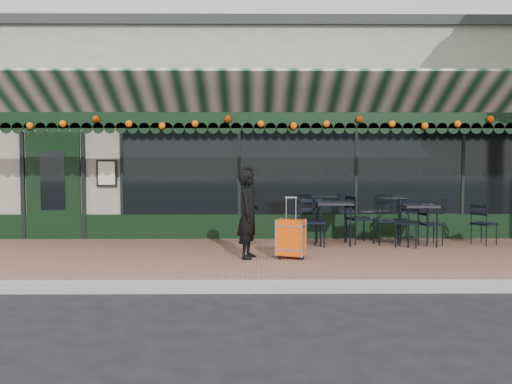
{
  "coord_description": "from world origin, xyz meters",
  "views": [
    {
      "loc": [
        -0.74,
        -7.12,
        1.69
      ],
      "look_at": [
        -0.67,
        1.6,
        1.24
      ],
      "focal_mm": 38.0,
      "sensor_mm": 36.0,
      "label": 1
    }
  ],
  "objects_px": {
    "woman": "(248,214)",
    "chair_a_left": "(389,221)",
    "chair_b_left": "(306,221)",
    "chair_b_right": "(360,219)",
    "cafe_table_b": "(333,206)",
    "chair_b_front": "(313,223)",
    "chair_a_front": "(407,223)",
    "chair_a_extra": "(484,224)",
    "cafe_table_a": "(419,209)",
    "suitcase": "(291,238)",
    "chair_a_right": "(431,224)"
  },
  "relations": [
    {
      "from": "chair_a_front",
      "to": "chair_a_extra",
      "type": "height_order",
      "value": "chair_a_front"
    },
    {
      "from": "cafe_table_b",
      "to": "chair_b_front",
      "type": "bearing_deg",
      "value": -152.84
    },
    {
      "from": "suitcase",
      "to": "chair_b_left",
      "type": "relative_size",
      "value": 1.1
    },
    {
      "from": "chair_b_front",
      "to": "chair_b_right",
      "type": "bearing_deg",
      "value": 19.25
    },
    {
      "from": "chair_b_left",
      "to": "suitcase",
      "type": "bearing_deg",
      "value": -7.17
    },
    {
      "from": "chair_a_right",
      "to": "chair_a_extra",
      "type": "relative_size",
      "value": 1.0
    },
    {
      "from": "cafe_table_a",
      "to": "chair_b_left",
      "type": "distance_m",
      "value": 2.13
    },
    {
      "from": "chair_a_left",
      "to": "chair_b_front",
      "type": "xyz_separation_m",
      "value": [
        -1.48,
        -0.19,
        0.0
      ]
    },
    {
      "from": "chair_b_left",
      "to": "chair_b_right",
      "type": "bearing_deg",
      "value": 104.4
    },
    {
      "from": "chair_a_front",
      "to": "suitcase",
      "type": "bearing_deg",
      "value": -127.14
    },
    {
      "from": "chair_a_left",
      "to": "chair_a_front",
      "type": "relative_size",
      "value": 1.01
    },
    {
      "from": "chair_a_right",
      "to": "chair_b_left",
      "type": "bearing_deg",
      "value": 76.05
    },
    {
      "from": "chair_b_right",
      "to": "chair_b_left",
      "type": "bearing_deg",
      "value": 80.78
    },
    {
      "from": "cafe_table_b",
      "to": "chair_a_extra",
      "type": "height_order",
      "value": "cafe_table_b"
    },
    {
      "from": "woman",
      "to": "chair_b_left",
      "type": "xyz_separation_m",
      "value": [
        1.08,
        1.53,
        -0.27
      ]
    },
    {
      "from": "suitcase",
      "to": "cafe_table_a",
      "type": "relative_size",
      "value": 1.29
    },
    {
      "from": "chair_b_left",
      "to": "chair_b_right",
      "type": "height_order",
      "value": "chair_b_right"
    },
    {
      "from": "woman",
      "to": "chair_a_left",
      "type": "xyz_separation_m",
      "value": [
        2.67,
        1.47,
        -0.28
      ]
    },
    {
      "from": "woman",
      "to": "chair_a_left",
      "type": "distance_m",
      "value": 3.06
    },
    {
      "from": "suitcase",
      "to": "chair_a_right",
      "type": "distance_m",
      "value": 3.14
    },
    {
      "from": "suitcase",
      "to": "chair_a_extra",
      "type": "height_order",
      "value": "suitcase"
    },
    {
      "from": "suitcase",
      "to": "chair_a_right",
      "type": "height_order",
      "value": "suitcase"
    },
    {
      "from": "chair_a_extra",
      "to": "chair_b_right",
      "type": "height_order",
      "value": "chair_b_right"
    },
    {
      "from": "woman",
      "to": "suitcase",
      "type": "bearing_deg",
      "value": -83.13
    },
    {
      "from": "suitcase",
      "to": "chair_a_left",
      "type": "bearing_deg",
      "value": 58.88
    },
    {
      "from": "chair_a_front",
      "to": "chair_b_left",
      "type": "bearing_deg",
      "value": -166.27
    },
    {
      "from": "cafe_table_a",
      "to": "chair_a_extra",
      "type": "relative_size",
      "value": 0.99
    },
    {
      "from": "chair_a_front",
      "to": "chair_b_left",
      "type": "height_order",
      "value": "chair_b_left"
    },
    {
      "from": "chair_a_right",
      "to": "chair_a_front",
      "type": "relative_size",
      "value": 0.88
    },
    {
      "from": "suitcase",
      "to": "chair_b_front",
      "type": "distance_m",
      "value": 1.42
    },
    {
      "from": "woman",
      "to": "chair_b_right",
      "type": "xyz_separation_m",
      "value": [
        2.16,
        1.67,
        -0.25
      ]
    },
    {
      "from": "suitcase",
      "to": "chair_b_right",
      "type": "distance_m",
      "value": 2.27
    },
    {
      "from": "chair_a_left",
      "to": "chair_b_right",
      "type": "relative_size",
      "value": 0.94
    },
    {
      "from": "cafe_table_b",
      "to": "chair_a_front",
      "type": "height_order",
      "value": "chair_a_front"
    },
    {
      "from": "chair_a_left",
      "to": "chair_a_extra",
      "type": "xyz_separation_m",
      "value": [
        1.81,
        -0.01,
        -0.05
      ]
    },
    {
      "from": "woman",
      "to": "chair_a_front",
      "type": "xyz_separation_m",
      "value": [
        2.94,
        1.2,
        -0.28
      ]
    },
    {
      "from": "woman",
      "to": "chair_a_extra",
      "type": "relative_size",
      "value": 1.84
    },
    {
      "from": "suitcase",
      "to": "cafe_table_b",
      "type": "distance_m",
      "value": 1.84
    },
    {
      "from": "suitcase",
      "to": "chair_b_left",
      "type": "distance_m",
      "value": 1.64
    },
    {
      "from": "cafe_table_b",
      "to": "chair_a_right",
      "type": "relative_size",
      "value": 1.04
    },
    {
      "from": "chair_b_right",
      "to": "cafe_table_b",
      "type": "bearing_deg",
      "value": 92.01
    },
    {
      "from": "chair_a_left",
      "to": "chair_b_right",
      "type": "distance_m",
      "value": 0.55
    },
    {
      "from": "cafe_table_a",
      "to": "chair_a_right",
      "type": "distance_m",
      "value": 0.41
    },
    {
      "from": "woman",
      "to": "chair_b_front",
      "type": "height_order",
      "value": "woman"
    },
    {
      "from": "chair_a_front",
      "to": "chair_b_front",
      "type": "xyz_separation_m",
      "value": [
        -1.75,
        0.07,
        0.0
      ]
    },
    {
      "from": "cafe_table_b",
      "to": "chair_a_left",
      "type": "relative_size",
      "value": 0.92
    },
    {
      "from": "chair_a_extra",
      "to": "chair_b_left",
      "type": "distance_m",
      "value": 3.4
    },
    {
      "from": "woman",
      "to": "chair_a_extra",
      "type": "height_order",
      "value": "woman"
    },
    {
      "from": "suitcase",
      "to": "chair_a_right",
      "type": "xyz_separation_m",
      "value": [
        2.76,
        1.48,
        0.06
      ]
    },
    {
      "from": "woman",
      "to": "cafe_table_a",
      "type": "height_order",
      "value": "woman"
    }
  ]
}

